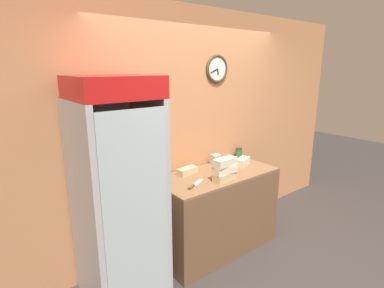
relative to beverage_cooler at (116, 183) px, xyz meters
The scene contains 12 objects.
ground_plane 1.83m from the beverage_cooler, 38.37° to the right, with size 14.00×14.00×0.00m, color #383330.
wall_back 1.24m from the beverage_cooler, 16.30° to the left, with size 5.20×0.09×2.70m.
prep_counter 1.32m from the beverage_cooler, ahead, with size 1.40×0.66×0.92m.
beverage_cooler is the anchor object (origin of this frame).
sandwich_stack_bottom 1.12m from the beverage_cooler, 12.97° to the right, with size 0.27×0.12×0.08m.
sandwich_stack_middle 1.11m from the beverage_cooler, 12.97° to the right, with size 0.27×0.12×0.08m.
sandwich_stack_top 1.11m from the beverage_cooler, 12.97° to the right, with size 0.27×0.13×0.08m.
sandwich_flat_left 0.92m from the beverage_cooler, ahead, with size 0.25×0.13×0.07m.
sandwich_flat_right 1.61m from the beverage_cooler, ahead, with size 0.25×0.18×0.08m.
chefs_knife 0.77m from the beverage_cooler, 13.18° to the right, with size 0.29×0.17×0.02m.
condiment_jar 1.81m from the beverage_cooler, ahead, with size 0.09×0.09×0.13m.
napkin_dispenser 1.39m from the beverage_cooler, ahead, with size 0.11×0.09×0.12m.
Camera 1 is at (-2.15, -1.41, 2.07)m, focal length 28.00 mm.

